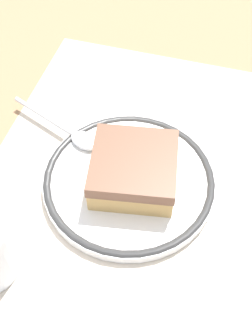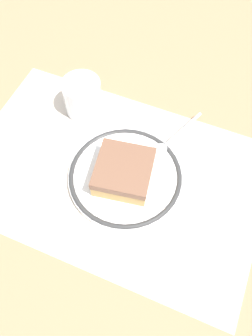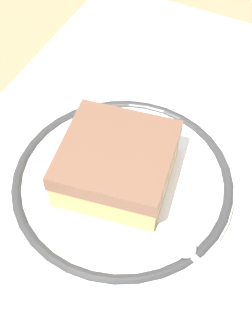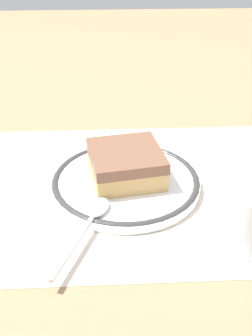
{
  "view_description": "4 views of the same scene",
  "coord_description": "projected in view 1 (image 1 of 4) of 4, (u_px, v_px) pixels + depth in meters",
  "views": [
    {
      "loc": [
        -0.25,
        -0.08,
        0.42
      ],
      "look_at": [
        0.02,
        0.0,
        0.03
      ],
      "focal_mm": 45.7,
      "sensor_mm": 36.0,
      "label": 1
    },
    {
      "loc": [
        0.14,
        -0.27,
        0.55
      ],
      "look_at": [
        0.02,
        0.0,
        0.03
      ],
      "focal_mm": 36.95,
      "sensor_mm": 36.0,
      "label": 2
    },
    {
      "loc": [
        0.24,
        0.11,
        0.36
      ],
      "look_at": [
        0.02,
        0.0,
        0.03
      ],
      "focal_mm": 49.18,
      "sensor_mm": 36.0,
      "label": 3
    },
    {
      "loc": [
        0.05,
        0.47,
        0.32
      ],
      "look_at": [
        0.02,
        0.0,
        0.03
      ],
      "focal_mm": 43.94,
      "sensor_mm": 36.0,
      "label": 4
    }
  ],
  "objects": [
    {
      "name": "ground_plane",
      "position": [
        123.0,
        202.0,
        0.5
      ],
      "size": [
        2.4,
        2.4,
        0.0
      ],
      "primitive_type": "plane",
      "color": "#9E7551"
    },
    {
      "name": "placemat",
      "position": [
        123.0,
        202.0,
        0.5
      ],
      "size": [
        0.54,
        0.35,
        0.0
      ],
      "primitive_type": "cube",
      "color": "beige",
      "rests_on": "ground_plane"
    },
    {
      "name": "plate",
      "position": [
        126.0,
        180.0,
        0.51
      ],
      "size": [
        0.2,
        0.2,
        0.01
      ],
      "color": "white",
      "rests_on": "placemat"
    },
    {
      "name": "cake_slice",
      "position": [
        134.0,
        169.0,
        0.48
      ],
      "size": [
        0.11,
        0.11,
        0.04
      ],
      "color": "tan",
      "rests_on": "plate"
    },
    {
      "name": "spoon",
      "position": [
        73.0,
        133.0,
        0.54
      ],
      "size": [
        0.07,
        0.14,
        0.01
      ],
      "color": "silver",
      "rests_on": "plate"
    }
  ]
}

